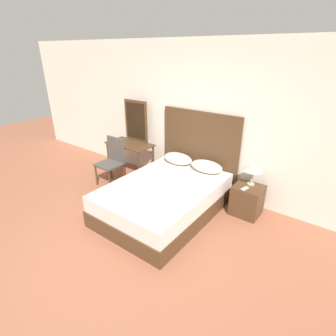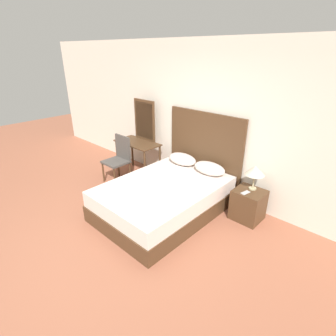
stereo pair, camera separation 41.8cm
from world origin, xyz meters
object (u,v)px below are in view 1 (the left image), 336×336
table_lamp (253,167)px  phone_on_nightstand (245,188)px  chair (112,159)px  nightstand (247,200)px  phone_on_bed (148,184)px  bed (164,198)px  vanity_desk (130,149)px

table_lamp → phone_on_nightstand: 0.36m
phone_on_nightstand → chair: bearing=-170.3°
phone_on_nightstand → nightstand: bearing=77.6°
phone_on_bed → chair: bearing=163.1°
bed → vanity_desk: size_ratio=2.14×
phone_on_nightstand → vanity_desk: bearing=179.4°
table_lamp → vanity_desk: 2.57m
nightstand → chair: chair is taller
nightstand → vanity_desk: vanity_desk is taller
table_lamp → bed: bearing=-141.9°
bed → vanity_desk: (-1.44, 0.70, 0.34)m
table_lamp → chair: 2.68m
bed → chair: chair is taller
bed → nightstand: 1.36m
bed → table_lamp: table_lamp is taller
nightstand → phone_on_nightstand: phone_on_nightstand is taller
chair → phone_on_nightstand: bearing=9.7°
nightstand → chair: 2.66m
phone_on_bed → nightstand: phone_on_bed is taller
bed → phone_on_bed: bearing=-146.2°
table_lamp → phone_on_nightstand: bearing=-95.7°
nightstand → vanity_desk: 2.58m
vanity_desk → phone_on_bed: bearing=-34.7°
nightstand → table_lamp: size_ratio=1.29×
bed → vanity_desk: vanity_desk is taller
phone_on_bed → table_lamp: (1.33, 1.01, 0.29)m
bed → vanity_desk: 1.64m
table_lamp → vanity_desk: (-2.55, -0.16, -0.21)m
phone_on_nightstand → table_lamp: bearing=84.3°
bed → nightstand: size_ratio=4.18×
table_lamp → nightstand: bearing=-87.1°
chair → bed: bearing=-9.1°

